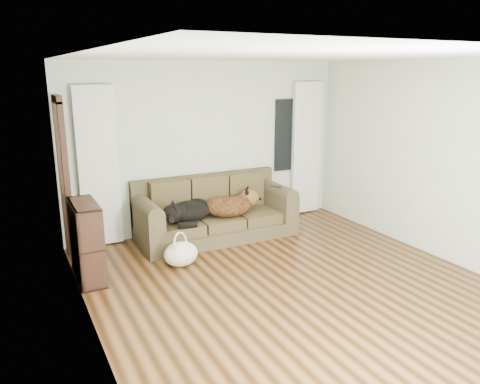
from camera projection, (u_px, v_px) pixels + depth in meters
name	position (u px, v px, depth m)	size (l,w,h in m)	color
floor	(295.00, 287.00, 5.46)	(5.00, 5.00, 0.00)	black
ceiling	(303.00, 56.00, 4.80)	(5.00, 5.00, 0.00)	white
wall_back	(208.00, 147.00, 7.28)	(4.50, 0.04, 2.60)	silver
wall_left	(87.00, 205.00, 4.14)	(0.04, 5.00, 2.60)	silver
wall_right	(442.00, 161.00, 6.13)	(0.04, 5.00, 2.60)	silver
curtain_left	(98.00, 167.00, 6.50)	(0.55, 0.08, 2.25)	silver
curtain_right	(306.00, 149.00, 8.05)	(0.55, 0.08, 2.25)	silver
window_pane	(288.00, 135.00, 7.87)	(0.50, 0.03, 1.20)	black
door_casing	(65.00, 184.00, 5.99)	(0.07, 0.60, 2.10)	black
sofa	(216.00, 209.00, 7.00)	(2.35, 1.02, 0.96)	#3A331C
dog_black_lab	(187.00, 213.00, 6.69)	(0.70, 0.49, 0.30)	black
dog_shepherd	(230.00, 206.00, 6.99)	(0.73, 0.52, 0.32)	black
tv_remote	(276.00, 186.00, 7.18)	(0.05, 0.19, 0.02)	black
tote_bag	(181.00, 254.00, 6.03)	(0.45, 0.34, 0.32)	beige
bookshelf	(87.00, 240.00, 5.57)	(0.29, 0.77, 0.96)	black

